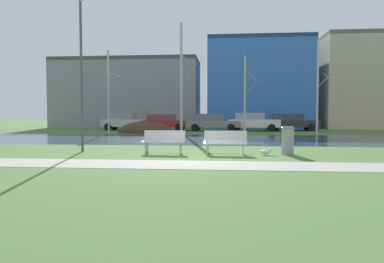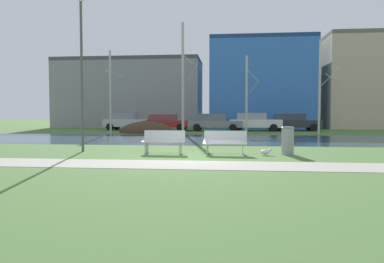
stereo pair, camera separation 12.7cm
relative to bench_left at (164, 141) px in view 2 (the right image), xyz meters
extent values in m
plane|color=#476B33|center=(1.16, 8.90, -0.47)|extent=(120.00, 120.00, 0.00)
cube|color=#9E998E|center=(1.16, -2.93, -0.47)|extent=(60.00, 1.81, 0.01)
cube|color=#2D475B|center=(1.16, 7.65, -0.47)|extent=(80.00, 8.49, 0.01)
ellipsoid|color=#423021|center=(-3.87, 13.83, -0.47)|extent=(4.33, 2.42, 1.81)
cube|color=silver|center=(0.00, -0.09, -0.02)|extent=(1.62, 0.54, 0.05)
cube|color=silver|center=(0.01, 0.18, 0.20)|extent=(1.60, 0.14, 0.40)
cube|color=silver|center=(-0.66, -0.01, -0.25)|extent=(0.06, 0.43, 0.45)
cube|color=silver|center=(0.65, -0.06, -0.25)|extent=(0.06, 0.43, 0.45)
cylinder|color=silver|center=(-0.66, -0.05, 0.12)|extent=(0.05, 0.28, 0.04)
cylinder|color=silver|center=(0.65, -0.10, 0.12)|extent=(0.05, 0.28, 0.04)
cube|color=silver|center=(2.33, -0.09, -0.02)|extent=(1.62, 0.54, 0.18)
cube|color=silver|center=(2.34, 0.18, 0.20)|extent=(1.60, 0.14, 0.40)
cube|color=silver|center=(1.67, -0.01, -0.25)|extent=(0.06, 0.43, 0.45)
cube|color=silver|center=(2.98, -0.06, -0.25)|extent=(0.06, 0.43, 0.45)
cylinder|color=silver|center=(1.67, -0.05, 0.12)|extent=(0.05, 0.28, 0.04)
cylinder|color=silver|center=(2.98, -0.10, 0.12)|extent=(0.05, 0.28, 0.04)
cylinder|color=gray|center=(4.64, 0.15, 0.04)|extent=(0.45, 0.45, 1.03)
torus|color=#545557|center=(4.64, 0.15, 0.52)|extent=(0.47, 0.47, 0.04)
ellipsoid|color=white|center=(3.79, -0.21, -0.35)|extent=(0.38, 0.17, 0.17)
sphere|color=white|center=(3.96, -0.21, -0.27)|extent=(0.12, 0.12, 0.12)
cone|color=gold|center=(4.03, -0.21, -0.27)|extent=(0.07, 0.04, 0.04)
cylinder|color=gold|center=(3.81, -0.25, -0.42)|extent=(0.01, 0.01, 0.10)
cylinder|color=gold|center=(3.81, -0.18, -0.42)|extent=(0.01, 0.01, 0.10)
cylinder|color=#4C4C51|center=(-3.35, 0.38, 2.48)|extent=(0.10, 0.10, 5.91)
cylinder|color=#BCB7A8|center=(-6.69, 13.65, 2.72)|extent=(0.15, 0.15, 6.38)
cylinder|color=#BCB7A8|center=(-6.12, 14.04, 4.05)|extent=(0.81, 1.14, 0.44)
cylinder|color=#BCB7A8|center=(-6.13, 13.07, 4.01)|extent=(1.16, 1.13, 0.50)
cylinder|color=#BCB7A8|center=(-1.04, 13.80, 3.73)|extent=(0.21, 0.21, 8.39)
cylinder|color=#BCB7A8|center=(-0.32, 14.29, 4.23)|extent=(0.87, 1.22, 1.11)
cylinder|color=#BCB7A8|center=(-0.62, 13.36, 5.09)|extent=(0.82, 0.80, 0.71)
cylinder|color=#BCB7A8|center=(3.84, 15.08, 2.55)|extent=(0.17, 0.17, 6.04)
cylinder|color=#BCB7A8|center=(4.38, 15.46, 3.09)|extent=(0.66, 0.92, 0.87)
cylinder|color=#BCB7A8|center=(4.35, 14.55, 3.86)|extent=(0.97, 0.94, 0.85)
cylinder|color=beige|center=(9.09, 13.87, 3.00)|extent=(0.15, 0.15, 6.93)
cylinder|color=beige|center=(9.96, 14.47, 3.74)|extent=(1.02, 1.46, 1.27)
cylinder|color=beige|center=(9.84, 13.10, 3.48)|extent=(1.52, 1.48, 0.73)
cube|color=#B2B5BC|center=(-6.71, 18.38, 0.19)|extent=(4.15, 1.87, 0.68)
cube|color=gray|center=(-7.04, 18.38, 0.82)|extent=(2.34, 1.61, 0.59)
cylinder|color=black|center=(-5.34, 19.22, -0.15)|extent=(0.65, 0.24, 0.64)
cylinder|color=black|center=(-5.38, 17.46, -0.15)|extent=(0.65, 0.24, 0.64)
cylinder|color=black|center=(-8.05, 19.29, -0.15)|extent=(0.65, 0.24, 0.64)
cylinder|color=black|center=(-8.09, 17.53, -0.15)|extent=(0.65, 0.24, 0.64)
cube|color=maroon|center=(-3.02, 18.01, 0.13)|extent=(4.17, 1.87, 0.57)
cube|color=brown|center=(-3.35, 18.02, 0.69)|extent=(2.35, 1.61, 0.54)
cylinder|color=black|center=(-1.64, 18.85, -0.15)|extent=(0.65, 0.24, 0.64)
cylinder|color=black|center=(-1.68, 17.09, -0.15)|extent=(0.65, 0.24, 0.64)
cylinder|color=black|center=(-4.36, 18.93, -0.15)|extent=(0.65, 0.24, 0.64)
cylinder|color=black|center=(-4.40, 17.17, -0.15)|extent=(0.65, 0.24, 0.64)
cube|color=slate|center=(1.30, 17.76, 0.14)|extent=(4.68, 1.90, 0.58)
cube|color=slate|center=(0.93, 17.77, 0.72)|extent=(2.64, 1.63, 0.60)
cylinder|color=black|center=(2.86, 18.60, -0.15)|extent=(0.65, 0.24, 0.64)
cylinder|color=black|center=(2.81, 16.83, -0.15)|extent=(0.65, 0.24, 0.64)
cylinder|color=black|center=(-0.20, 18.68, -0.15)|extent=(0.65, 0.24, 0.64)
cylinder|color=black|center=(-0.25, 16.91, -0.15)|extent=(0.65, 0.24, 0.64)
cube|color=silver|center=(4.76, 17.95, 0.18)|extent=(4.44, 1.90, 0.67)
cube|color=#949AAC|center=(4.41, 17.96, 0.81)|extent=(2.50, 1.64, 0.58)
cylinder|color=black|center=(6.24, 18.80, -0.15)|extent=(0.65, 0.24, 0.64)
cylinder|color=black|center=(6.19, 17.02, -0.15)|extent=(0.65, 0.24, 0.64)
cylinder|color=black|center=(3.34, 18.88, -0.15)|extent=(0.65, 0.24, 0.64)
cylinder|color=black|center=(3.29, 17.09, -0.15)|extent=(0.65, 0.24, 0.64)
cube|color=#282B30|center=(8.12, 18.69, 0.15)|extent=(4.57, 2.00, 0.60)
cube|color=#2F3648|center=(7.76, 18.70, 0.74)|extent=(2.58, 1.72, 0.58)
cylinder|color=black|center=(9.64, 19.59, -0.15)|extent=(0.65, 0.24, 0.64)
cylinder|color=black|center=(9.59, 17.72, -0.15)|extent=(0.65, 0.24, 0.64)
cylinder|color=black|center=(6.66, 19.67, -0.15)|extent=(0.65, 0.24, 0.64)
cylinder|color=black|center=(6.61, 17.80, -0.15)|extent=(0.65, 0.24, 0.64)
cube|color=gray|center=(-8.49, 25.76, 3.04)|extent=(15.64, 6.49, 7.03)
cube|color=#48484B|center=(-8.49, 25.76, 6.76)|extent=(15.64, 6.49, 0.40)
cube|color=#3870C6|center=(5.78, 26.01, 3.93)|extent=(10.49, 8.54, 8.81)
cube|color=navy|center=(5.78, 26.01, 8.53)|extent=(10.49, 8.54, 0.40)
camera|label=1|loc=(2.34, -13.35, 1.05)|focal=33.44mm
camera|label=2|loc=(2.47, -13.34, 1.05)|focal=33.44mm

